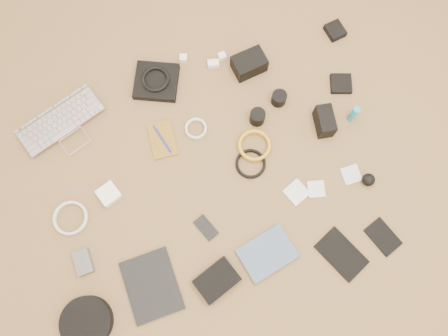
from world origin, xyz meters
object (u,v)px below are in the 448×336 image
object	(u,v)px
tablet	(152,286)
paperback	(278,271)
laptop	(67,130)
headphone_case	(87,322)
dslr_camera	(249,64)
phone	(206,228)

from	to	relation	value
tablet	paperback	distance (m)	0.48
laptop	headphone_case	xyz separation A→B (m)	(-0.10, -0.76, 0.01)
headphone_case	paperback	size ratio (longest dim) A/B	0.93
dslr_camera	paperback	world-z (taller)	dslr_camera
tablet	phone	bearing A→B (deg)	27.19
laptop	dslr_camera	world-z (taller)	dslr_camera
dslr_camera	tablet	world-z (taller)	dslr_camera
laptop	dslr_camera	distance (m)	0.81
paperback	headphone_case	bearing A→B (deg)	73.46
laptop	phone	world-z (taller)	laptop
laptop	headphone_case	size ratio (longest dim) A/B	1.89
dslr_camera	phone	xyz separation A→B (m)	(-0.39, -0.60, -0.04)
tablet	laptop	bearing A→B (deg)	101.13
laptop	paperback	size ratio (longest dim) A/B	1.76
tablet	headphone_case	xyz separation A→B (m)	(-0.26, -0.05, 0.02)
headphone_case	paperback	bearing A→B (deg)	-4.14
tablet	dslr_camera	bearing A→B (deg)	47.38
dslr_camera	paperback	size ratio (longest dim) A/B	0.68
dslr_camera	tablet	distance (m)	0.99
laptop	headphone_case	distance (m)	0.77
dslr_camera	tablet	bearing A→B (deg)	-138.49
laptop	tablet	xyz separation A→B (m)	(0.16, -0.71, -0.01)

